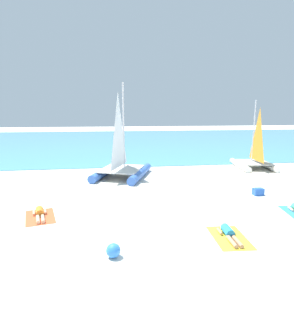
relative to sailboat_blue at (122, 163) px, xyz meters
The scene contains 10 objects.
ground_plane 2.19m from the sailboat_blue, 53.63° to the left, with size 120.00×120.00×0.00m, color silver.
ocean_water 23.12m from the sailboat_blue, 87.05° to the left, with size 120.00×40.00×0.05m, color #4C9EB7.
sailboat_blue is the anchor object (origin of this frame).
sailboat_white 10.08m from the sailboat_blue, ahead, with size 2.98×4.15×5.01m.
towel_left 7.66m from the sailboat_blue, 119.03° to the right, with size 1.10×1.90×0.01m, color #EA5933.
sunbather_left 7.59m from the sailboat_blue, 119.38° to the right, with size 0.76×1.55×0.30m.
towel_middle 10.11m from the sailboat_blue, 72.22° to the right, with size 1.10×1.90×0.01m, color yellow.
sunbather_middle 10.04m from the sailboat_blue, 72.08° to the right, with size 0.57×1.57×0.30m.
beach_ball 10.40m from the sailboat_blue, 94.68° to the right, with size 0.43×0.43×0.43m, color #337FE5.
cooler_box 8.39m from the sailboat_blue, 37.53° to the right, with size 0.50×0.36×0.36m, color blue.
Camera 1 is at (-2.17, -9.65, 4.20)m, focal length 30.40 mm.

